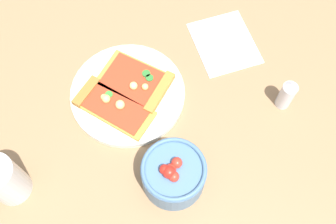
% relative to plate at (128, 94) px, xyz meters
% --- Properties ---
extents(ground_plane, '(2.40, 2.40, 0.00)m').
position_rel_plate_xyz_m(ground_plane, '(0.01, 0.05, -0.01)').
color(ground_plane, '#93704C').
rests_on(ground_plane, ground).
extents(plate, '(0.24, 0.24, 0.01)m').
position_rel_plate_xyz_m(plate, '(0.00, 0.00, 0.00)').
color(plate, silver).
rests_on(plate, ground_plane).
extents(pizza_slice_near, '(0.17, 0.15, 0.02)m').
position_rel_plate_xyz_m(pizza_slice_near, '(-0.02, -0.02, 0.01)').
color(pizza_slice_near, gold).
rests_on(pizza_slice_near, plate).
extents(pizza_slice_far, '(0.17, 0.14, 0.03)m').
position_rel_plate_xyz_m(pizza_slice_far, '(0.03, 0.04, 0.01)').
color(pizza_slice_far, gold).
rests_on(pizza_slice_far, plate).
extents(salad_bowl, '(0.12, 0.12, 0.09)m').
position_rel_plate_xyz_m(salad_bowl, '(-0.10, 0.18, 0.03)').
color(salad_bowl, '#4C7299').
rests_on(salad_bowl, ground_plane).
extents(soda_glass, '(0.07, 0.07, 0.11)m').
position_rel_plate_xyz_m(soda_glass, '(0.19, 0.21, 0.04)').
color(soda_glass, silver).
rests_on(soda_glass, ground_plane).
extents(paper_napkin, '(0.17, 0.19, 0.00)m').
position_rel_plate_xyz_m(paper_napkin, '(-0.20, -0.14, -0.01)').
color(paper_napkin, white).
rests_on(paper_napkin, ground_plane).
extents(pepper_shaker, '(0.03, 0.03, 0.08)m').
position_rel_plate_xyz_m(pepper_shaker, '(-0.32, 0.00, 0.03)').
color(pepper_shaker, silver).
rests_on(pepper_shaker, ground_plane).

